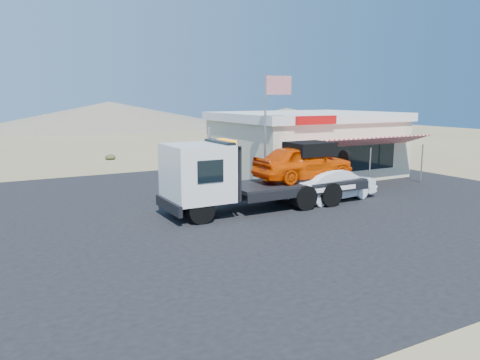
# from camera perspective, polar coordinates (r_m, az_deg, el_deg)

# --- Properties ---
(ground) EXTENTS (120.00, 120.00, 0.00)m
(ground) POSITION_cam_1_polar(r_m,az_deg,el_deg) (17.23, -2.45, -6.30)
(ground) COLOR olive
(ground) RESTS_ON ground
(asphalt_lot) EXTENTS (32.00, 24.00, 0.02)m
(asphalt_lot) POSITION_cam_1_polar(r_m,az_deg,el_deg) (20.68, -1.19, -3.47)
(asphalt_lot) COLOR black
(asphalt_lot) RESTS_ON ground
(tow_truck) EXTENTS (9.30, 2.76, 3.11)m
(tow_truck) POSITION_cam_1_polar(r_m,az_deg,el_deg) (20.41, 2.84, 1.10)
(tow_truck) COLOR black
(tow_truck) RESTS_ON asphalt_lot
(white_sedan) EXTENTS (4.91, 2.23, 1.56)m
(white_sedan) POSITION_cam_1_polar(r_m,az_deg,el_deg) (22.56, 11.09, -0.46)
(white_sedan) COLOR silver
(white_sedan) RESTS_ON asphalt_lot
(jerky_store) EXTENTS (10.40, 9.97, 3.90)m
(jerky_store) POSITION_cam_1_polar(r_m,az_deg,el_deg) (29.86, 7.98, 4.47)
(jerky_store) COLOR beige
(jerky_store) RESTS_ON asphalt_lot
(flagpole) EXTENTS (1.55, 0.10, 6.00)m
(flagpole) POSITION_cam_1_polar(r_m,az_deg,el_deg) (22.90, 3.58, 7.33)
(flagpole) COLOR #99999E
(flagpole) RESTS_ON asphalt_lot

